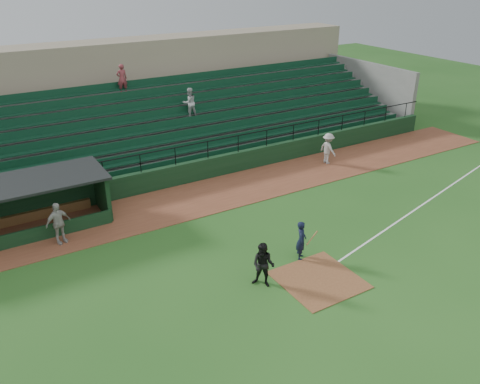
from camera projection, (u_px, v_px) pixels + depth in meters
ground at (303, 268)px, 19.99m from camera, size 90.00×90.00×0.00m
warning_track at (211, 195)px, 26.19m from camera, size 40.00×4.00×0.03m
home_plate_dirt at (319, 280)px, 19.21m from camera, size 3.00×3.00×0.03m
foul_line at (415, 210)px, 24.65m from camera, size 17.49×4.44×0.01m
stadium_structure at (149, 115)px, 31.79m from camera, size 38.00×13.08×6.40m
dugout at (5, 204)px, 22.30m from camera, size 8.90×3.20×2.42m
batter_at_plate at (301, 240)px, 20.28m from camera, size 1.15×0.75×1.72m
umpire at (263, 265)px, 18.51m from camera, size 1.10×1.13×1.83m
runner at (328, 148)px, 29.94m from camera, size 0.76×1.26×1.91m
dugout_player_a at (58, 223)px, 21.32m from camera, size 1.22×0.78×1.94m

